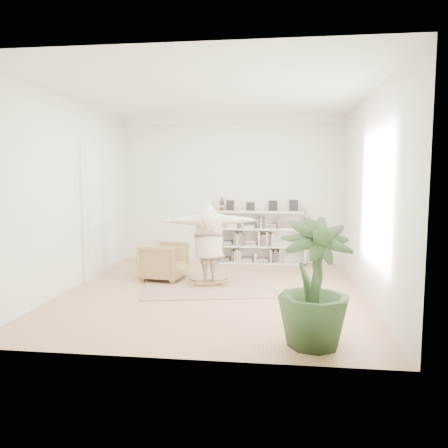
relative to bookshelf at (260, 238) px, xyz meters
name	(u,v)px	position (x,y,z in m)	size (l,w,h in m)	color
floor	(213,292)	(-0.74, -2.82, -0.64)	(6.00, 6.00, 0.00)	#A88357
room_shell	(231,120)	(-0.74, 0.12, 2.87)	(6.00, 6.00, 6.00)	silver
doors	(100,210)	(-3.45, -1.52, 0.76)	(0.09, 1.78, 2.92)	white
bookshelf	(260,238)	(0.00, 0.00, 0.00)	(2.20, 0.35, 1.64)	silver
armchair	(165,261)	(-1.89, -1.97, -0.25)	(0.83, 0.86, 0.78)	#A58057
rug	(209,285)	(-0.90, -2.36, -0.63)	(2.50, 2.00, 0.02)	tan
rocker_board	(209,282)	(-0.90, -2.36, -0.56)	(0.59, 0.43, 0.12)	olive
person	(209,240)	(-0.90, -2.36, 0.27)	(1.89, 0.51, 1.54)	#BEAA8F
houseplant	(314,283)	(0.89, -5.21, 0.18)	(0.91, 0.91, 1.62)	#2E4E27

